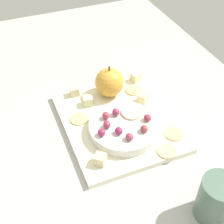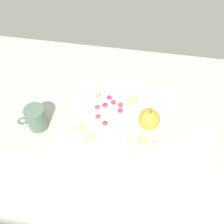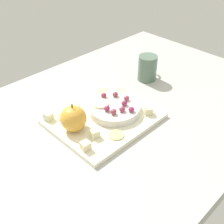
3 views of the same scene
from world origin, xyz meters
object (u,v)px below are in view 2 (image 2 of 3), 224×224
(serving_dish, at_px, (110,114))
(cup, at_px, (36,118))
(cheese_cube_2, at_px, (145,108))
(cracker_2, at_px, (81,126))
(grape_1, at_px, (97,107))
(grape_6, at_px, (109,97))
(cracker_3, at_px, (143,140))
(grape_0, at_px, (120,105))
(cracker_0, at_px, (90,138))
(apple_whole, at_px, (149,119))
(cheese_cube_0, at_px, (159,106))
(apple_slice_0, at_px, (116,120))
(grape_3, at_px, (113,102))
(cheese_cube_4, at_px, (154,147))
(grape_4, at_px, (105,123))
(grape_7, at_px, (98,117))
(cracker_1, at_px, (133,100))
(platter, at_px, (120,119))
(cheese_cube_3, at_px, (96,94))
(grape_5, at_px, (120,110))
(cheese_cube_1, at_px, (129,138))
(grape_2, at_px, (105,105))

(serving_dish, bearing_deg, cup, -163.63)
(cup, bearing_deg, serving_dish, 16.37)
(cheese_cube_2, height_order, cracker_2, cheese_cube_2)
(grape_1, relative_size, grape_6, 1.00)
(cracker_3, distance_m, grape_0, 0.16)
(cracker_0, bearing_deg, cheese_cube_2, 40.47)
(cracker_2, bearing_deg, apple_whole, 10.21)
(cheese_cube_0, height_order, grape_1, grape_1)
(cracker_2, distance_m, apple_slice_0, 0.13)
(apple_whole, relative_size, grape_3, 4.00)
(cheese_cube_4, distance_m, grape_4, 0.20)
(serving_dish, xyz_separation_m, grape_7, (-0.04, -0.03, 0.02))
(apple_slice_0, bearing_deg, cracker_3, -27.75)
(cracker_1, relative_size, grape_3, 2.34)
(platter, relative_size, apple_slice_0, 6.08)
(cheese_cube_2, relative_size, cup, 0.25)
(grape_7, bearing_deg, cup, -169.01)
(apple_whole, distance_m, grape_4, 0.16)
(grape_6, xyz_separation_m, apple_slice_0, (0.04, -0.10, -0.01))
(platter, xyz_separation_m, cracker_2, (-0.14, -0.06, 0.01))
(apple_whole, height_order, cracker_0, apple_whole)
(serving_dish, distance_m, grape_4, 0.06)
(cheese_cube_2, distance_m, grape_0, 0.10)
(cheese_cube_3, xyz_separation_m, cheese_cube_4, (0.25, -0.20, 0.00))
(cheese_cube_4, bearing_deg, cracker_3, 149.54)
(apple_whole, relative_size, grape_6, 4.00)
(grape_5, bearing_deg, grape_1, 178.26)
(cheese_cube_1, height_order, cracker_1, cheese_cube_1)
(apple_slice_0, bearing_deg, cheese_cube_1, -46.52)
(cheese_cube_0, bearing_deg, grape_7, -154.91)
(cup, bearing_deg, grape_6, 29.41)
(cheese_cube_0, height_order, cheese_cube_3, same)
(grape_7, bearing_deg, grape_6, 74.83)
(serving_dish, height_order, cheese_cube_0, same)
(cracker_1, bearing_deg, grape_2, -147.84)
(cracker_1, relative_size, grape_4, 2.34)
(cheese_cube_3, bearing_deg, cheese_cube_4, -39.45)
(cracker_2, bearing_deg, cracker_0, -45.78)
(serving_dish, distance_m, cheese_cube_0, 0.20)
(cheese_cube_0, xyz_separation_m, grape_4, (-0.19, -0.13, 0.02))
(cheese_cube_4, relative_size, grape_7, 1.24)
(apple_whole, xyz_separation_m, cheese_cube_4, (0.03, -0.09, -0.03))
(grape_0, bearing_deg, cheese_cube_0, 14.07)
(platter, height_order, grape_4, grape_4)
(grape_1, relative_size, grape_3, 1.00)
(serving_dish, bearing_deg, apple_slice_0, -50.63)
(cheese_cube_0, relative_size, cracker_1, 0.53)
(platter, relative_size, cheese_cube_3, 13.20)
(cracker_0, bearing_deg, cheese_cube_3, 94.09)
(grape_7, distance_m, apple_slice_0, 0.07)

